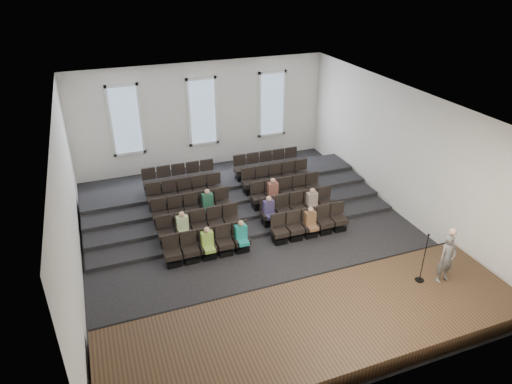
% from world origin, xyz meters
% --- Properties ---
extents(ground, '(14.00, 14.00, 0.00)m').
position_xyz_m(ground, '(0.00, 0.00, 0.00)').
color(ground, black).
rests_on(ground, ground).
extents(ceiling, '(12.00, 14.00, 0.02)m').
position_xyz_m(ceiling, '(0.00, 0.00, 5.01)').
color(ceiling, white).
rests_on(ceiling, ground).
extents(wall_back, '(12.00, 0.04, 5.00)m').
position_xyz_m(wall_back, '(0.00, 7.02, 2.50)').
color(wall_back, white).
rests_on(wall_back, ground).
extents(wall_front, '(12.00, 0.04, 5.00)m').
position_xyz_m(wall_front, '(0.00, -7.02, 2.50)').
color(wall_front, white).
rests_on(wall_front, ground).
extents(wall_left, '(0.04, 14.00, 5.00)m').
position_xyz_m(wall_left, '(-6.02, 0.00, 2.50)').
color(wall_left, white).
rests_on(wall_left, ground).
extents(wall_right, '(0.04, 14.00, 5.00)m').
position_xyz_m(wall_right, '(6.02, 0.00, 2.50)').
color(wall_right, white).
rests_on(wall_right, ground).
extents(stage, '(11.80, 3.60, 0.50)m').
position_xyz_m(stage, '(0.00, -5.10, 0.25)').
color(stage, '#46331E').
rests_on(stage, ground).
extents(stage_lip, '(11.80, 0.06, 0.52)m').
position_xyz_m(stage_lip, '(0.00, -3.33, 0.25)').
color(stage_lip, black).
rests_on(stage_lip, ground).
extents(risers, '(11.80, 4.80, 0.60)m').
position_xyz_m(risers, '(0.00, 3.17, 0.20)').
color(risers, black).
rests_on(risers, ground).
extents(seating_rows, '(6.80, 4.70, 1.67)m').
position_xyz_m(seating_rows, '(-0.00, 1.54, 0.68)').
color(seating_rows, black).
rests_on(seating_rows, ground).
extents(windows, '(8.44, 0.10, 3.24)m').
position_xyz_m(windows, '(0.00, 6.95, 2.70)').
color(windows, white).
rests_on(windows, wall_back).
extents(audience, '(5.45, 2.64, 1.10)m').
position_xyz_m(audience, '(0.00, 0.32, 0.81)').
color(audience, '#95BC4B').
rests_on(audience, seating_rows).
extents(speaker, '(0.59, 0.40, 1.58)m').
position_xyz_m(speaker, '(4.19, -4.89, 1.29)').
color(speaker, '#5E5C59').
rests_on(speaker, stage).
extents(mic_stand, '(0.28, 0.28, 1.65)m').
position_xyz_m(mic_stand, '(3.55, -4.66, 0.99)').
color(mic_stand, black).
rests_on(mic_stand, stage).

